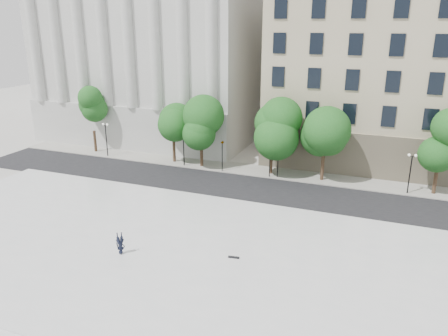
{
  "coord_description": "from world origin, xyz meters",
  "views": [
    {
      "loc": [
        16.23,
        -22.2,
        16.39
      ],
      "look_at": [
        3.71,
        10.0,
        4.88
      ],
      "focal_mm": 35.0,
      "sensor_mm": 36.0,
      "label": 1
    }
  ],
  "objects_px": {
    "skateboard": "(234,257)",
    "person_lying": "(121,251)",
    "traffic_light_west": "(222,142)",
    "traffic_light_east": "(270,145)"
  },
  "relations": [
    {
      "from": "traffic_light_west",
      "to": "person_lying",
      "type": "height_order",
      "value": "traffic_light_west"
    },
    {
      "from": "traffic_light_east",
      "to": "skateboard",
      "type": "height_order",
      "value": "traffic_light_east"
    },
    {
      "from": "skateboard",
      "to": "traffic_light_west",
      "type": "bearing_deg",
      "value": 106.28
    },
    {
      "from": "skateboard",
      "to": "person_lying",
      "type": "bearing_deg",
      "value": -170.33
    },
    {
      "from": "traffic_light_east",
      "to": "skateboard",
      "type": "xyz_separation_m",
      "value": [
        2.55,
        -18.59,
        -3.26
      ]
    },
    {
      "from": "traffic_light_east",
      "to": "traffic_light_west",
      "type": "bearing_deg",
      "value": 180.0
    },
    {
      "from": "traffic_light_east",
      "to": "skateboard",
      "type": "distance_m",
      "value": 19.05
    },
    {
      "from": "traffic_light_west",
      "to": "skateboard",
      "type": "relative_size",
      "value": 5.16
    },
    {
      "from": "traffic_light_west",
      "to": "traffic_light_east",
      "type": "distance_m",
      "value": 5.63
    },
    {
      "from": "person_lying",
      "to": "skateboard",
      "type": "bearing_deg",
      "value": -13.3
    }
  ]
}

